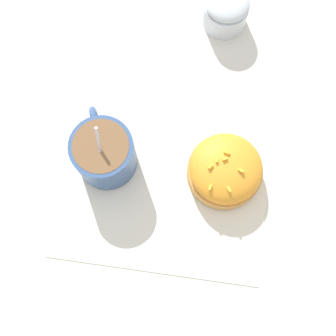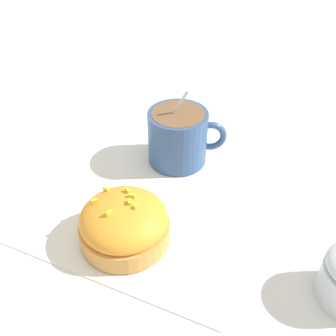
% 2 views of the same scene
% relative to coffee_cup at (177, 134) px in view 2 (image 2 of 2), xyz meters
% --- Properties ---
extents(ground_plane, '(3.00, 3.00, 0.00)m').
position_rel_coffee_cup_xyz_m(ground_plane, '(0.08, 0.00, -0.04)').
color(ground_plane, silver).
extents(paper_napkin, '(0.28, 0.28, 0.00)m').
position_rel_coffee_cup_xyz_m(paper_napkin, '(0.08, 0.00, -0.04)').
color(paper_napkin, white).
rests_on(paper_napkin, ground_plane).
extents(coffee_cup, '(0.08, 0.11, 0.11)m').
position_rel_coffee_cup_xyz_m(coffee_cup, '(0.00, 0.00, 0.00)').
color(coffee_cup, '#335184').
rests_on(coffee_cup, paper_napkin).
extents(frosted_pastry, '(0.10, 0.10, 0.06)m').
position_rel_coffee_cup_xyz_m(frosted_pastry, '(0.16, 0.01, -0.02)').
color(frosted_pastry, '#D19347').
rests_on(frosted_pastry, paper_napkin).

